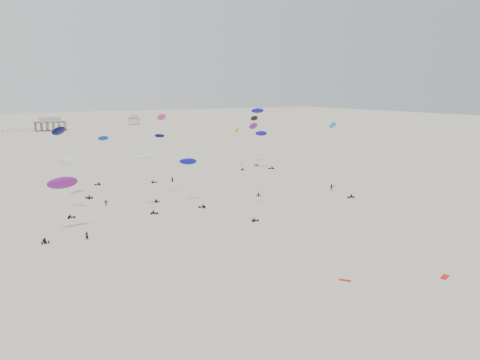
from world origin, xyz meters
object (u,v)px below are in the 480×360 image
pavilion_small (134,120)px  rig_0 (255,126)px  pavilion_main (50,125)px  spectator_0 (87,240)px  rig_4 (146,166)px  rig_8 (190,169)px

pavilion_small → rig_0: (-18.71, -230.14, 11.04)m
pavilion_main → spectator_0: bearing=-96.1°
pavilion_main → rig_4: rig_4 is taller
pavilion_main → rig_4: 249.85m
pavilion_main → pavilion_small: bearing=23.2°
pavilion_main → rig_8: rig_8 is taller
rig_8 → spectator_0: 37.33m
pavilion_small → rig_0: size_ratio=0.45×
pavilion_small → rig_4: bearing=-105.9°
rig_8 → spectator_0: bearing=149.8°
rig_0 → rig_8: bearing=23.7°
pavilion_main → spectator_0: 271.60m
rig_0 → rig_4: 78.68m
rig_4 → spectator_0: rig_4 is taller
pavilion_main → pavilion_small: (70.00, 30.00, -0.74)m
rig_0 → rig_8: (-49.54, -50.24, -5.77)m
pavilion_small → rig_4: rig_4 is taller
rig_0 → spectator_0: bearing=19.4°
pavilion_small → rig_8: 288.61m
rig_0 → spectator_0: (-80.04, -69.90, -14.52)m
rig_4 → spectator_0: (-19.00, -20.45, -10.20)m
spectator_0 → rig_8: bearing=-116.4°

